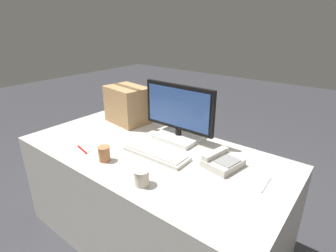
{
  "coord_description": "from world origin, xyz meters",
  "views": [
    {
      "loc": [
        1.05,
        -1.14,
        1.53
      ],
      "look_at": [
        0.06,
        0.12,
        0.87
      ],
      "focal_mm": 28.0,
      "sensor_mm": 36.0,
      "label": 1
    }
  ],
  "objects": [
    {
      "name": "paper_cup_right",
      "position": [
        0.23,
        -0.32,
        0.77
      ],
      "size": [
        0.08,
        0.08,
        0.09
      ],
      "color": "beige",
      "rests_on": "office_desk"
    },
    {
      "name": "keyboard",
      "position": [
        0.07,
        -0.02,
        0.74
      ],
      "size": [
        0.44,
        0.16,
        0.03
      ],
      "rotation": [
        0.0,
        0.0,
        0.02
      ],
      "color": "beige",
      "rests_on": "office_desk"
    },
    {
      "name": "ground_plane",
      "position": [
        0.0,
        0.0,
        0.0
      ],
      "size": [
        12.0,
        12.0,
        0.0
      ],
      "primitive_type": "plane",
      "color": "#38383D"
    },
    {
      "name": "cardboard_box",
      "position": [
        -0.5,
        0.29,
        0.87
      ],
      "size": [
        0.37,
        0.29,
        0.3
      ],
      "rotation": [
        0.0,
        0.0,
        -0.14
      ],
      "color": "tan",
      "rests_on": "office_desk"
    },
    {
      "name": "pen_marker",
      "position": [
        -0.35,
        -0.28,
        0.73
      ],
      "size": [
        0.14,
        0.04,
        0.01
      ],
      "rotation": [
        0.0,
        0.0,
        6.07
      ],
      "color": "red",
      "rests_on": "office_desk"
    },
    {
      "name": "paper_cup_left",
      "position": [
        -0.13,
        -0.27,
        0.77
      ],
      "size": [
        0.08,
        0.08,
        0.09
      ],
      "color": "#BC7547",
      "rests_on": "office_desk"
    },
    {
      "name": "office_desk",
      "position": [
        0.0,
        0.0,
        0.36
      ],
      "size": [
        1.8,
        0.9,
        0.72
      ],
      "color": "beige",
      "rests_on": "ground_plane"
    },
    {
      "name": "monitor",
      "position": [
        0.04,
        0.27,
        0.89
      ],
      "size": [
        0.56,
        0.26,
        0.4
      ],
      "color": "white",
      "rests_on": "office_desk"
    },
    {
      "name": "spoon",
      "position": [
        0.74,
        0.11,
        0.73
      ],
      "size": [
        0.02,
        0.17,
        0.0
      ],
      "rotation": [
        0.0,
        0.0,
        1.62
      ],
      "color": "#B2B2B7",
      "rests_on": "office_desk"
    },
    {
      "name": "desk_phone",
      "position": [
        0.47,
        0.12,
        0.75
      ],
      "size": [
        0.21,
        0.24,
        0.07
      ],
      "rotation": [
        0.0,
        0.0,
        -0.18
      ],
      "color": "beige",
      "rests_on": "office_desk"
    }
  ]
}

